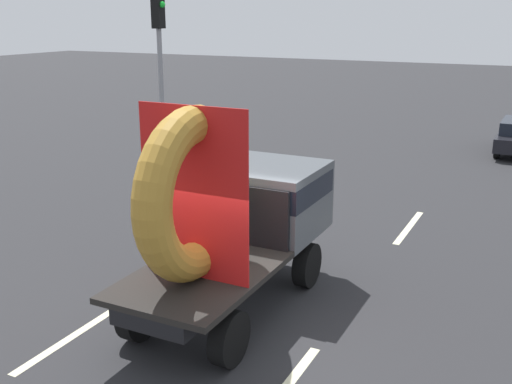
# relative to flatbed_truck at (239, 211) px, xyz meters

# --- Properties ---
(ground_plane) EXTENTS (120.00, 120.00, 0.00)m
(ground_plane) POSITION_rel_flatbed_truck_xyz_m (0.35, -0.83, -1.76)
(ground_plane) COLOR #28282B
(flatbed_truck) EXTENTS (2.02, 5.02, 3.84)m
(flatbed_truck) POSITION_rel_flatbed_truck_xyz_m (0.00, 0.00, 0.00)
(flatbed_truck) COLOR black
(flatbed_truck) RESTS_ON ground_plane
(traffic_light) EXTENTS (0.42, 0.36, 5.58)m
(traffic_light) POSITION_rel_flatbed_truck_xyz_m (-6.89, 7.48, 1.89)
(traffic_light) COLOR gray
(traffic_light) RESTS_ON ground_plane
(lane_dash_left_near) EXTENTS (0.16, 2.50, 0.01)m
(lane_dash_left_near) POSITION_rel_flatbed_truck_xyz_m (-1.87, -2.41, -1.76)
(lane_dash_left_near) COLOR beige
(lane_dash_left_near) RESTS_ON ground_plane
(lane_dash_left_far) EXTENTS (0.16, 2.32, 0.01)m
(lane_dash_left_far) POSITION_rel_flatbed_truck_xyz_m (-1.87, 5.33, -1.76)
(lane_dash_left_far) COLOR beige
(lane_dash_left_far) RESTS_ON ground_plane
(lane_dash_right_far) EXTENTS (0.16, 2.65, 0.01)m
(lane_dash_right_far) POSITION_rel_flatbed_truck_xyz_m (1.87, 5.49, -1.76)
(lane_dash_right_far) COLOR beige
(lane_dash_right_far) RESTS_ON ground_plane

